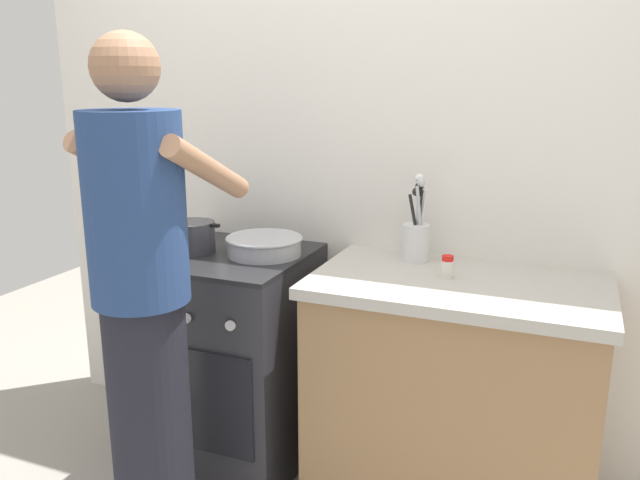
% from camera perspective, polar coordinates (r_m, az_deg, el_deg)
% --- Properties ---
extents(back_wall, '(3.20, 0.10, 2.50)m').
position_cam_1_polar(back_wall, '(2.55, 6.40, 7.09)').
color(back_wall, silver).
rests_on(back_wall, ground).
extents(countertop, '(1.00, 0.60, 0.90)m').
position_cam_1_polar(countertop, '(2.39, 11.79, -13.81)').
color(countertop, '#99724C').
rests_on(countertop, ground).
extents(stove_range, '(0.60, 0.62, 0.90)m').
position_cam_1_polar(stove_range, '(2.67, -7.88, -10.57)').
color(stove_range, '#2D2D33').
rests_on(stove_range, ground).
extents(pot, '(0.24, 0.18, 0.12)m').
position_cam_1_polar(pot, '(2.55, -11.38, 0.27)').
color(pot, '#38383D').
rests_on(pot, stove_range).
extents(mixing_bowl, '(0.30, 0.30, 0.07)m').
position_cam_1_polar(mixing_bowl, '(2.47, -5.04, -0.43)').
color(mixing_bowl, '#B7B7BC').
rests_on(mixing_bowl, stove_range).
extents(utensil_crock, '(0.10, 0.10, 0.33)m').
position_cam_1_polar(utensil_crock, '(2.40, 8.67, 0.52)').
color(utensil_crock, silver).
rests_on(utensil_crock, countertop).
extents(spice_bottle, '(0.04, 0.04, 0.08)m').
position_cam_1_polar(spice_bottle, '(2.22, 11.38, -2.41)').
color(spice_bottle, silver).
rests_on(spice_bottle, countertop).
extents(person, '(0.41, 0.50, 1.70)m').
position_cam_1_polar(person, '(2.06, -15.55, -6.25)').
color(person, black).
rests_on(person, ground).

